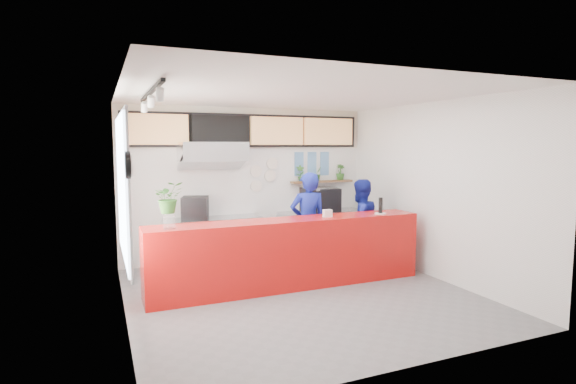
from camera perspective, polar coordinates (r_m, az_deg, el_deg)
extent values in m
plane|color=slate|center=(7.02, 1.51, -12.86)|extent=(5.00, 5.00, 0.00)
plane|color=silver|center=(6.69, 1.58, 12.27)|extent=(5.00, 5.00, 0.00)
plane|color=white|center=(9.01, -5.05, 1.07)|extent=(5.00, 0.00, 5.00)
plane|color=white|center=(6.10, -20.36, -1.61)|extent=(0.00, 5.00, 5.00)
plane|color=white|center=(8.05, 17.97, 0.21)|extent=(0.00, 5.00, 5.00)
cube|color=#B9100D|center=(7.22, 0.20, -7.78)|extent=(4.50, 0.60, 1.10)
cube|color=beige|center=(8.98, -5.09, 8.07)|extent=(5.00, 0.02, 0.80)
cube|color=#B2B5BA|center=(8.67, -9.44, -6.21)|extent=(1.80, 0.60, 0.90)
cube|color=black|center=(8.49, -11.70, -1.99)|extent=(0.58, 0.58, 0.42)
cube|color=#B2B5BA|center=(8.43, -9.55, 5.09)|extent=(1.20, 0.70, 0.35)
cube|color=#B2B5BA|center=(8.43, -9.53, 3.74)|extent=(1.20, 0.69, 0.31)
cube|color=#B2B5BA|center=(9.46, 4.30, -5.13)|extent=(1.80, 0.60, 0.90)
cube|color=black|center=(9.33, 4.08, -0.97)|extent=(0.83, 0.65, 0.48)
cube|color=#ABADB2|center=(9.30, 4.09, 0.46)|extent=(0.68, 0.56, 0.05)
cube|color=brown|center=(9.54, 4.33, 1.34)|extent=(1.40, 0.18, 0.04)
cube|color=tan|center=(8.49, -16.27, 7.65)|extent=(1.10, 0.10, 0.55)
cube|color=black|center=(8.71, -8.60, 7.77)|extent=(1.10, 0.10, 0.55)
cube|color=tan|center=(9.07, -1.41, 7.76)|extent=(1.10, 0.10, 0.55)
cube|color=tan|center=(9.55, 5.14, 7.64)|extent=(1.10, 0.10, 0.55)
cube|color=black|center=(8.95, -5.03, 7.76)|extent=(4.80, 0.04, 0.65)
cube|color=silver|center=(6.38, -20.28, 0.51)|extent=(0.04, 2.20, 1.90)
cube|color=#B2B5BA|center=(6.38, -20.10, 0.52)|extent=(0.03, 2.30, 2.00)
cylinder|color=black|center=(5.16, -19.67, 3.23)|extent=(0.05, 0.30, 0.30)
cylinder|color=white|center=(5.16, -19.34, 3.25)|extent=(0.02, 0.26, 0.26)
cube|color=black|center=(6.12, -17.03, 12.04)|extent=(0.05, 2.40, 0.04)
cylinder|color=silver|center=(9.02, -4.09, 2.67)|extent=(0.24, 0.03, 0.24)
cylinder|color=silver|center=(9.12, -2.30, 2.09)|extent=(0.24, 0.03, 0.24)
cylinder|color=silver|center=(9.04, -4.08, 0.77)|extent=(0.24, 0.03, 0.24)
cylinder|color=silver|center=(9.13, -2.02, 3.66)|extent=(0.24, 0.03, 0.24)
cube|color=#598CBF|center=(9.36, 1.40, 4.33)|extent=(0.20, 0.02, 0.25)
cube|color=#598CBF|center=(9.49, 3.06, 4.35)|extent=(0.20, 0.02, 0.25)
cube|color=#598CBF|center=(9.63, 4.67, 4.36)|extent=(0.20, 0.02, 0.25)
cube|color=#598CBF|center=(9.37, 1.40, 2.81)|extent=(0.20, 0.02, 0.25)
cube|color=#598CBF|center=(9.50, 3.05, 2.84)|extent=(0.20, 0.02, 0.25)
cube|color=#598CBF|center=(9.64, 4.65, 2.87)|extent=(0.20, 0.02, 0.25)
imported|color=navy|center=(7.98, 2.55, -3.91)|extent=(0.71, 0.53, 1.79)
imported|color=navy|center=(8.48, 9.12, -3.93)|extent=(0.88, 0.73, 1.64)
imported|color=#2C6122|center=(9.30, 1.56, 2.41)|extent=(0.20, 0.16, 0.34)
imported|color=#2C6122|center=(9.48, 3.82, 2.33)|extent=(0.20, 0.19, 0.30)
imported|color=#2C6122|center=(9.73, 6.66, 2.52)|extent=(0.20, 0.18, 0.34)
cylinder|color=silver|center=(6.50, -14.83, -3.64)|extent=(0.17, 0.17, 0.21)
imported|color=#2C6122|center=(6.45, -14.91, -0.67)|extent=(0.43, 0.38, 0.44)
cube|color=silver|center=(7.35, 5.03, -2.71)|extent=(0.14, 0.09, 0.12)
cylinder|color=silver|center=(7.81, 11.65, -2.69)|extent=(0.20, 0.20, 0.01)
cylinder|color=black|center=(7.79, 11.67, -1.67)|extent=(0.09, 0.09, 0.26)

